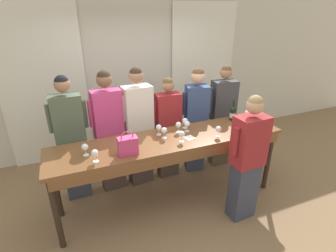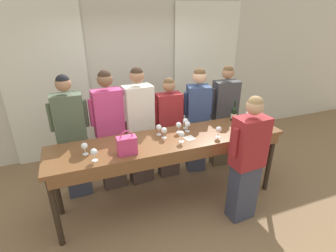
% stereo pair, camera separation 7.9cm
% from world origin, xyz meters
% --- Properties ---
extents(ground_plane, '(18.00, 18.00, 0.00)m').
position_xyz_m(ground_plane, '(0.00, 0.00, 0.00)').
color(ground_plane, '#846647').
extents(wall_back, '(12.00, 0.06, 2.80)m').
position_xyz_m(wall_back, '(0.00, 1.92, 1.40)').
color(wall_back, beige).
rests_on(wall_back, ground_plane).
extents(curtain_panel_left, '(1.36, 0.03, 2.69)m').
position_xyz_m(curtain_panel_left, '(-1.49, 1.86, 1.34)').
color(curtain_panel_left, white).
rests_on(curtain_panel_left, ground_plane).
extents(curtain_panel_right, '(1.36, 0.03, 2.69)m').
position_xyz_m(curtain_panel_right, '(1.49, 1.86, 1.34)').
color(curtain_panel_right, white).
rests_on(curtain_panel_right, ground_plane).
extents(tasting_bar, '(3.11, 0.70, 1.01)m').
position_xyz_m(tasting_bar, '(0.00, -0.03, 0.91)').
color(tasting_bar, brown).
rests_on(tasting_bar, ground_plane).
extents(wine_bottle, '(0.09, 0.09, 0.32)m').
position_xyz_m(wine_bottle, '(1.11, 0.22, 1.12)').
color(wine_bottle, black).
rests_on(wine_bottle, tasting_bar).
extents(handbag, '(0.22, 0.12, 0.30)m').
position_xyz_m(handbag, '(-0.60, -0.19, 1.13)').
color(handbag, '#C63870').
rests_on(handbag, tasting_bar).
extents(wine_glass_front_left, '(0.08, 0.08, 0.15)m').
position_xyz_m(wine_glass_front_left, '(0.10, -0.14, 1.12)').
color(wine_glass_front_left, white).
rests_on(wine_glass_front_left, tasting_bar).
extents(wine_glass_front_mid, '(0.08, 0.08, 0.15)m').
position_xyz_m(wine_glass_front_mid, '(-1.07, -0.03, 1.12)').
color(wine_glass_front_mid, white).
rests_on(wine_glass_front_mid, tasting_bar).
extents(wine_glass_front_right, '(0.08, 0.08, 0.15)m').
position_xyz_m(wine_glass_front_right, '(0.31, 0.12, 1.12)').
color(wine_glass_front_right, white).
rests_on(wine_glass_front_right, tasting_bar).
extents(wine_glass_center_left, '(0.08, 0.08, 0.15)m').
position_xyz_m(wine_glass_center_left, '(-0.98, -0.21, 1.12)').
color(wine_glass_center_left, white).
rests_on(wine_glass_center_left, tasting_bar).
extents(wine_glass_center_mid, '(0.08, 0.08, 0.15)m').
position_xyz_m(wine_glass_center_mid, '(-0.10, 0.16, 1.12)').
color(wine_glass_center_mid, white).
rests_on(wine_glass_center_mid, tasting_bar).
extents(wine_glass_center_right, '(0.08, 0.08, 0.15)m').
position_xyz_m(wine_glass_center_right, '(0.18, 0.14, 1.12)').
color(wine_glass_center_right, white).
rests_on(wine_glass_center_right, tasting_bar).
extents(wine_glass_back_left, '(0.08, 0.08, 0.15)m').
position_xyz_m(wine_glass_back_left, '(-0.06, 0.05, 1.12)').
color(wine_glass_back_left, white).
rests_on(wine_glass_back_left, tasting_bar).
extents(wine_glass_back_mid, '(0.08, 0.08, 0.15)m').
position_xyz_m(wine_glass_back_mid, '(0.61, -0.18, 1.12)').
color(wine_glass_back_mid, white).
rests_on(wine_glass_back_mid, tasting_bar).
extents(wine_glass_back_right, '(0.08, 0.08, 0.15)m').
position_xyz_m(wine_glass_back_right, '(0.32, 0.23, 1.12)').
color(wine_glass_back_right, white).
rests_on(wine_glass_back_right, tasting_bar).
extents(wine_glass_near_host, '(0.08, 0.08, 0.15)m').
position_xyz_m(wine_glass_near_host, '(1.32, 0.15, 1.12)').
color(wine_glass_near_host, white).
rests_on(wine_glass_near_host, tasting_bar).
extents(napkin, '(0.14, 0.14, 0.00)m').
position_xyz_m(napkin, '(0.25, -0.08, 1.01)').
color(napkin, white).
rests_on(napkin, tasting_bar).
extents(guest_olive_jacket, '(0.50, 0.24, 1.82)m').
position_xyz_m(guest_olive_jacket, '(-1.20, 0.63, 0.94)').
color(guest_olive_jacket, '#383D51').
rests_on(guest_olive_jacket, ground_plane).
extents(guest_pink_top, '(0.52, 0.25, 1.84)m').
position_xyz_m(guest_pink_top, '(-0.68, 0.63, 0.96)').
color(guest_pink_top, '#473833').
rests_on(guest_pink_top, ground_plane).
extents(guest_cream_sweater, '(0.52, 0.29, 1.84)m').
position_xyz_m(guest_cream_sweater, '(-0.25, 0.63, 0.94)').
color(guest_cream_sweater, '#473833').
rests_on(guest_cream_sweater, ground_plane).
extents(guest_striped_shirt, '(0.49, 0.21, 1.65)m').
position_xyz_m(guest_striped_shirt, '(0.23, 0.63, 0.85)').
color(guest_striped_shirt, '#473833').
rests_on(guest_striped_shirt, ground_plane).
extents(guest_navy_coat, '(0.47, 0.35, 1.76)m').
position_xyz_m(guest_navy_coat, '(0.72, 0.63, 0.91)').
color(guest_navy_coat, '#383D51').
rests_on(guest_navy_coat, ground_plane).
extents(guest_beige_cap, '(0.51, 0.27, 1.76)m').
position_xyz_m(guest_beige_cap, '(1.22, 0.63, 0.90)').
color(guest_beige_cap, brown).
rests_on(guest_beige_cap, ground_plane).
extents(host_pouring, '(0.51, 0.28, 1.69)m').
position_xyz_m(host_pouring, '(0.77, -0.62, 0.86)').
color(host_pouring, '#383D51').
rests_on(host_pouring, ground_plane).
extents(potted_plant, '(0.29, 0.29, 0.58)m').
position_xyz_m(potted_plant, '(2.07, 1.58, 0.32)').
color(potted_plant, '#4C4C51').
rests_on(potted_plant, ground_plane).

